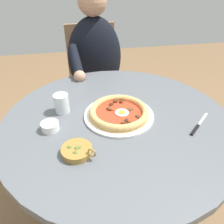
% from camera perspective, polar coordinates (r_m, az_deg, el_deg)
% --- Properties ---
extents(ground_plane, '(6.00, 6.00, 0.02)m').
position_cam_1_polar(ground_plane, '(1.54, 0.99, -24.50)').
color(ground_plane, brown).
extents(dining_table, '(1.01, 1.01, 0.73)m').
position_cam_1_polar(dining_table, '(1.06, 1.32, -7.29)').
color(dining_table, '#565B60').
rests_on(dining_table, ground).
extents(pizza_on_plate, '(0.31, 0.31, 0.04)m').
position_cam_1_polar(pizza_on_plate, '(0.98, 1.77, -0.18)').
color(pizza_on_plate, white).
rests_on(pizza_on_plate, dining_table).
extents(water_glass, '(0.07, 0.07, 0.09)m').
position_cam_1_polar(water_glass, '(1.03, -12.72, 1.97)').
color(water_glass, silver).
rests_on(water_glass, dining_table).
extents(steak_knife, '(0.15, 0.14, 0.01)m').
position_cam_1_polar(steak_knife, '(0.99, 20.97, -3.49)').
color(steak_knife, silver).
rests_on(steak_knife, dining_table).
extents(ramekin_capers, '(0.07, 0.07, 0.03)m').
position_cam_1_polar(ramekin_capers, '(0.94, -15.56, -3.46)').
color(ramekin_capers, white).
rests_on(ramekin_capers, dining_table).
extents(olive_pan, '(0.12, 0.11, 0.05)m').
position_cam_1_polar(olive_pan, '(0.82, -8.95, -9.73)').
color(olive_pan, olive).
rests_on(olive_pan, dining_table).
extents(diner_person, '(0.38, 0.49, 1.19)m').
position_cam_1_polar(diner_person, '(1.69, -4.15, 7.00)').
color(diner_person, '#282833').
rests_on(diner_person, ground).
extents(cafe_chair_diner, '(0.43, 0.43, 0.91)m').
position_cam_1_polar(cafe_chair_diner, '(1.82, -4.80, 9.59)').
color(cafe_chair_diner, '#957050').
rests_on(cafe_chair_diner, ground).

